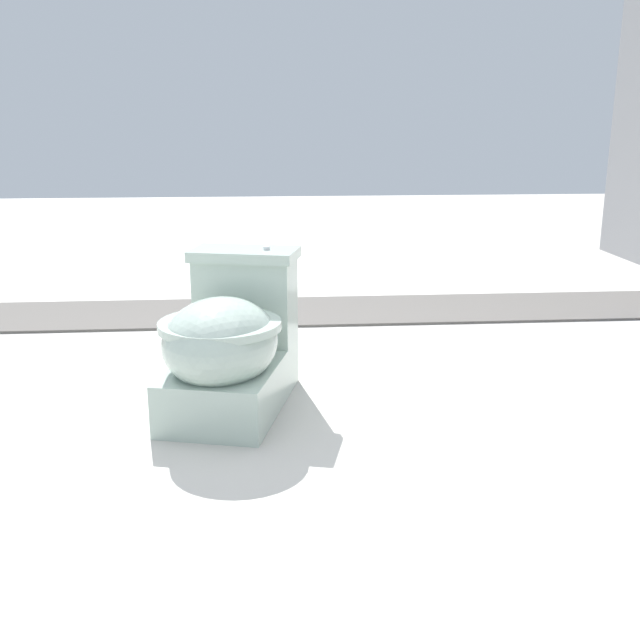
# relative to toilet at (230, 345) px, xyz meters

# --- Properties ---
(ground_plane) EXTENTS (14.00, 14.00, 0.00)m
(ground_plane) POSITION_rel_toilet_xyz_m (0.07, 0.03, -0.22)
(ground_plane) COLOR beige
(gravel_strip) EXTENTS (0.56, 8.00, 0.01)m
(gravel_strip) POSITION_rel_toilet_xyz_m (-1.26, 0.53, -0.21)
(gravel_strip) COLOR #605B56
(gravel_strip) RESTS_ON ground
(toilet) EXTENTS (0.70, 0.51, 0.52)m
(toilet) POSITION_rel_toilet_xyz_m (0.00, 0.00, 0.00)
(toilet) COLOR #B2C6B7
(toilet) RESTS_ON ground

